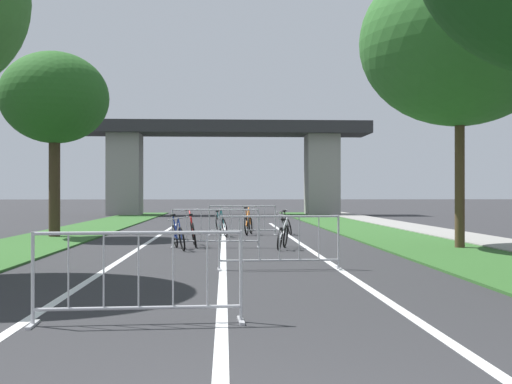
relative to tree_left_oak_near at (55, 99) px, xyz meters
name	(u,v)px	position (x,y,z in m)	size (l,w,h in m)	color
grass_verge_left	(68,234)	(0.07, 1.59, -4.59)	(2.87, 48.49, 0.05)	#2D5B26
grass_verge_right	(375,233)	(11.15, 1.59, -4.59)	(2.87, 48.49, 0.05)	#2D5B26
sidewalk_path_right	(439,232)	(13.53, 1.59, -4.58)	(1.88, 48.49, 0.08)	gray
lane_stripe_center	(223,248)	(5.61, -4.22, -4.62)	(0.14, 28.05, 0.01)	silver
lane_stripe_right_lane	(307,248)	(7.87, -4.22, -4.62)	(0.14, 28.05, 0.01)	silver
lane_stripe_left_lane	(139,248)	(3.35, -4.22, -4.62)	(0.14, 28.05, 0.01)	silver
overpass_bridge	(224,151)	(5.61, 21.83, -0.28)	(19.63, 3.69, 6.29)	#2D2D30
tree_left_oak_near	(55,99)	(0.00, 0.00, 0.00)	(3.57, 3.57, 6.17)	#3D2D1E
tree_right_pine_far	(460,42)	(11.85, -4.88, 0.87)	(5.26, 5.26, 7.73)	#4C3823
crowd_barrier_nearest	(139,278)	(4.67, -14.12, -4.10)	(2.41, 0.56, 1.05)	#ADADB2
crowd_barrier_second	(279,243)	(6.70, -9.10, -4.10)	(2.40, 0.53, 1.05)	#ADADB2
crowd_barrier_third	(215,228)	(5.39, -4.09, -4.10)	(2.40, 0.51, 1.05)	#ADADB2
crowd_barrier_fourth	(242,220)	(6.27, 0.93, -4.10)	(2.41, 0.57, 1.05)	#ADADB2
bicycle_orange_0	(248,224)	(6.49, 1.37, -4.25)	(0.48, 1.62, 1.00)	black
bicycle_teal_1	(221,225)	(5.52, 0.45, -4.25)	(0.51, 1.71, 1.00)	black
bicycle_red_2	(193,233)	(4.77, -3.62, -4.24)	(0.55, 1.77, 1.05)	black
bicycle_silver_3	(283,236)	(7.19, -4.60, -4.27)	(0.66, 1.54, 0.91)	black
bicycle_blue_4	(178,236)	(4.42, -4.60, -4.26)	(0.58, 1.69, 0.93)	black
bicycle_black_5	(286,225)	(7.86, 1.38, -4.27)	(0.56, 1.59, 0.90)	black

